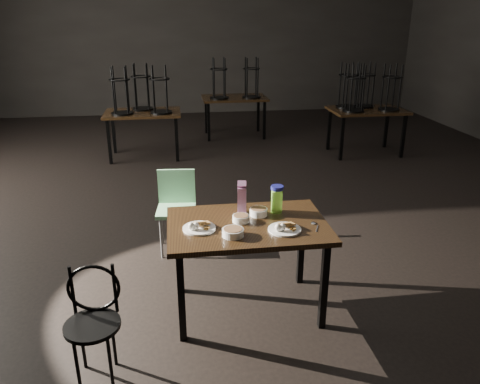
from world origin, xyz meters
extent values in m
plane|color=black|center=(0.00, 0.00, 0.00)|extent=(12.00, 12.00, 0.00)
cube|color=black|center=(0.00, 6.00, 1.60)|extent=(10.00, 0.04, 3.20)
cube|color=black|center=(-0.19, -1.99, 0.73)|extent=(1.20, 0.80, 0.04)
cube|color=black|center=(-0.71, -2.31, 0.35)|extent=(0.05, 0.05, 0.71)
cube|color=black|center=(0.33, -2.31, 0.35)|extent=(0.05, 0.05, 0.71)
cube|color=black|center=(-0.71, -1.67, 0.35)|extent=(0.05, 0.05, 0.71)
cube|color=black|center=(0.33, -1.67, 0.35)|extent=(0.05, 0.05, 0.71)
cylinder|color=white|center=(-0.56, -2.04, 0.76)|extent=(0.24, 0.24, 0.01)
cube|color=#AB763C|center=(-0.55, -2.00, 0.81)|extent=(0.09, 0.09, 0.04)
cube|color=#AB763C|center=(-0.53, -2.00, 0.81)|extent=(0.10, 0.10, 0.03)
ellipsoid|color=white|center=(-0.62, -2.07, 0.79)|extent=(0.05, 0.05, 0.06)
ellipsoid|color=white|center=(-0.58, -2.07, 0.79)|extent=(0.05, 0.05, 0.06)
cylinder|color=white|center=(0.05, -2.15, 0.76)|extent=(0.24, 0.24, 0.01)
cube|color=#AB763C|center=(0.06, -2.11, 0.81)|extent=(0.09, 0.09, 0.04)
cube|color=#AB763C|center=(0.09, -2.11, 0.81)|extent=(0.10, 0.10, 0.03)
ellipsoid|color=white|center=(0.00, -2.18, 0.79)|extent=(0.05, 0.05, 0.06)
ellipsoid|color=white|center=(0.03, -2.18, 0.79)|extent=(0.05, 0.05, 0.06)
cylinder|color=white|center=(-0.24, -1.95, 0.78)|extent=(0.13, 0.13, 0.05)
cylinder|color=brown|center=(-0.24, -1.95, 0.79)|extent=(0.11, 0.11, 0.01)
cylinder|color=white|center=(-0.08, -1.85, 0.78)|extent=(0.14, 0.14, 0.05)
cylinder|color=brown|center=(-0.08, -1.85, 0.80)|extent=(0.12, 0.12, 0.01)
cylinder|color=white|center=(-0.33, -2.18, 0.78)|extent=(0.16, 0.16, 0.05)
cylinder|color=brown|center=(-0.33, -2.18, 0.80)|extent=(0.13, 0.13, 0.01)
cube|color=#89186E|center=(-0.21, -1.79, 0.86)|extent=(0.08, 0.08, 0.22)
cube|color=#89186E|center=(-0.21, -1.79, 0.99)|extent=(0.08, 0.08, 0.07)
cylinder|color=#95F046|center=(0.07, -1.81, 0.84)|extent=(0.11, 0.11, 0.19)
cylinder|color=navy|center=(0.07, -1.81, 0.95)|extent=(0.13, 0.13, 0.03)
ellipsoid|color=silver|center=(0.30, -2.06, 0.75)|extent=(0.05, 0.06, 0.01)
cube|color=silver|center=(0.30, -2.15, 0.75)|extent=(0.05, 0.11, 0.00)
cylinder|color=black|center=(-1.27, -2.60, 0.40)|extent=(0.35, 0.35, 0.03)
torus|color=black|center=(-1.27, -2.45, 0.57)|extent=(0.34, 0.04, 0.34)
cylinder|color=black|center=(-1.17, -2.50, 0.20)|extent=(0.02, 0.02, 0.40)
cylinder|color=black|center=(-1.37, -2.50, 0.20)|extent=(0.02, 0.02, 0.40)
cylinder|color=black|center=(-1.37, -2.70, 0.20)|extent=(0.02, 0.02, 0.40)
cylinder|color=black|center=(-1.17, -2.70, 0.20)|extent=(0.02, 0.02, 0.40)
cube|color=#76B885|center=(-0.72, -0.90, 0.43)|extent=(0.40, 0.40, 0.04)
cube|color=#76B885|center=(-0.71, -0.74, 0.62)|extent=(0.37, 0.07, 0.35)
cylinder|color=slate|center=(-0.88, -1.06, 0.21)|extent=(0.02, 0.02, 0.43)
cylinder|color=slate|center=(-0.57, -1.06, 0.21)|extent=(0.02, 0.02, 0.43)
cylinder|color=slate|center=(-0.88, -0.75, 0.21)|extent=(0.02, 0.02, 0.43)
cylinder|color=slate|center=(-0.57, -0.75, 0.21)|extent=(0.02, 0.02, 0.43)
cube|color=black|center=(-1.19, 2.44, 0.73)|extent=(1.20, 0.80, 0.04)
cube|color=black|center=(-1.71, 2.12, 0.35)|extent=(0.05, 0.05, 0.71)
cube|color=black|center=(-0.67, 2.12, 0.35)|extent=(0.05, 0.05, 0.71)
cube|color=black|center=(-1.71, 2.76, 0.35)|extent=(0.05, 0.05, 0.71)
cube|color=black|center=(-0.67, 2.76, 0.35)|extent=(0.05, 0.05, 0.71)
cylinder|color=black|center=(-1.49, 2.29, 0.77)|extent=(0.34, 0.34, 0.03)
torus|color=black|center=(-1.49, 2.29, 1.27)|extent=(0.32, 0.32, 0.02)
cylinder|color=black|center=(-1.39, 2.39, 1.13)|extent=(0.03, 0.03, 0.70)
cylinder|color=black|center=(-1.59, 2.39, 1.13)|extent=(0.03, 0.03, 0.70)
cylinder|color=black|center=(-1.59, 2.19, 1.13)|extent=(0.03, 0.03, 0.70)
cylinder|color=black|center=(-1.39, 2.19, 1.13)|extent=(0.03, 0.03, 0.70)
cylinder|color=black|center=(-0.89, 2.29, 0.77)|extent=(0.34, 0.34, 0.03)
torus|color=black|center=(-0.89, 2.29, 1.27)|extent=(0.32, 0.32, 0.02)
cylinder|color=black|center=(-0.79, 2.39, 1.13)|extent=(0.03, 0.03, 0.70)
cylinder|color=black|center=(-0.99, 2.39, 1.13)|extent=(0.03, 0.03, 0.70)
cylinder|color=black|center=(-0.99, 2.19, 1.13)|extent=(0.03, 0.03, 0.70)
cylinder|color=black|center=(-0.79, 2.19, 1.13)|extent=(0.03, 0.03, 0.70)
cylinder|color=black|center=(-1.19, 2.62, 0.77)|extent=(0.34, 0.34, 0.03)
torus|color=black|center=(-1.19, 2.62, 1.27)|extent=(0.32, 0.32, 0.02)
cylinder|color=black|center=(-1.09, 2.72, 1.13)|extent=(0.03, 0.03, 0.70)
cylinder|color=black|center=(-1.29, 2.72, 1.13)|extent=(0.03, 0.03, 0.70)
cylinder|color=black|center=(-1.29, 2.52, 1.13)|extent=(0.03, 0.03, 0.70)
cylinder|color=black|center=(-1.09, 2.52, 1.13)|extent=(0.03, 0.03, 0.70)
cube|color=black|center=(2.45, 2.13, 0.73)|extent=(1.20, 0.80, 0.04)
cube|color=black|center=(1.93, 1.81, 0.35)|extent=(0.05, 0.05, 0.71)
cube|color=black|center=(2.97, 1.81, 0.35)|extent=(0.05, 0.05, 0.71)
cube|color=black|center=(1.93, 2.45, 0.35)|extent=(0.05, 0.05, 0.71)
cube|color=black|center=(2.97, 2.45, 0.35)|extent=(0.05, 0.05, 0.71)
cylinder|color=black|center=(2.15, 1.98, 0.77)|extent=(0.34, 0.34, 0.03)
torus|color=black|center=(2.15, 1.98, 1.27)|extent=(0.32, 0.32, 0.02)
cylinder|color=black|center=(2.25, 2.08, 1.13)|extent=(0.03, 0.03, 0.70)
cylinder|color=black|center=(2.06, 2.08, 1.13)|extent=(0.03, 0.03, 0.70)
cylinder|color=black|center=(2.06, 1.88, 1.13)|extent=(0.03, 0.03, 0.70)
cylinder|color=black|center=(2.25, 1.88, 1.13)|extent=(0.03, 0.03, 0.70)
cylinder|color=black|center=(2.75, 1.98, 0.77)|extent=(0.34, 0.34, 0.03)
torus|color=black|center=(2.75, 1.98, 1.27)|extent=(0.32, 0.32, 0.02)
cylinder|color=black|center=(2.85, 2.08, 1.13)|extent=(0.03, 0.03, 0.70)
cylinder|color=black|center=(2.66, 2.08, 1.13)|extent=(0.03, 0.03, 0.70)
cylinder|color=black|center=(2.66, 1.88, 1.13)|extent=(0.03, 0.03, 0.70)
cylinder|color=black|center=(2.85, 1.88, 1.13)|extent=(0.03, 0.03, 0.70)
cylinder|color=black|center=(2.45, 2.31, 0.77)|extent=(0.34, 0.34, 0.03)
torus|color=black|center=(2.45, 2.31, 1.27)|extent=(0.32, 0.32, 0.02)
cylinder|color=black|center=(2.55, 2.41, 1.13)|extent=(0.03, 0.03, 0.70)
cylinder|color=black|center=(2.36, 2.41, 1.13)|extent=(0.03, 0.03, 0.70)
cylinder|color=black|center=(2.36, 2.21, 1.13)|extent=(0.03, 0.03, 0.70)
cylinder|color=black|center=(2.55, 2.21, 1.13)|extent=(0.03, 0.03, 0.70)
cylinder|color=black|center=(2.15, 2.31, 0.77)|extent=(0.34, 0.34, 0.03)
torus|color=black|center=(2.15, 2.31, 1.27)|extent=(0.32, 0.32, 0.02)
cylinder|color=black|center=(2.25, 2.41, 1.13)|extent=(0.03, 0.03, 0.70)
cylinder|color=black|center=(2.06, 2.41, 1.13)|extent=(0.03, 0.03, 0.70)
cylinder|color=black|center=(2.06, 2.21, 1.13)|extent=(0.03, 0.03, 0.70)
cylinder|color=black|center=(2.25, 2.21, 1.13)|extent=(0.03, 0.03, 0.70)
cube|color=black|center=(0.45, 3.63, 0.73)|extent=(1.20, 0.80, 0.04)
cube|color=black|center=(-0.07, 3.31, 0.35)|extent=(0.05, 0.05, 0.71)
cube|color=black|center=(0.97, 3.31, 0.35)|extent=(0.05, 0.05, 0.71)
cube|color=black|center=(-0.07, 3.95, 0.35)|extent=(0.05, 0.05, 0.71)
cube|color=black|center=(0.97, 3.95, 0.35)|extent=(0.05, 0.05, 0.71)
cylinder|color=black|center=(0.15, 3.48, 0.77)|extent=(0.34, 0.34, 0.03)
torus|color=black|center=(0.15, 3.48, 1.27)|extent=(0.32, 0.32, 0.02)
cylinder|color=black|center=(0.25, 3.58, 1.13)|extent=(0.03, 0.03, 0.70)
cylinder|color=black|center=(0.05, 3.58, 1.13)|extent=(0.03, 0.03, 0.70)
cylinder|color=black|center=(0.05, 3.38, 1.13)|extent=(0.03, 0.03, 0.70)
cylinder|color=black|center=(0.25, 3.38, 1.13)|extent=(0.03, 0.03, 0.70)
cylinder|color=black|center=(0.75, 3.48, 0.77)|extent=(0.34, 0.34, 0.03)
torus|color=black|center=(0.75, 3.48, 1.27)|extent=(0.32, 0.32, 0.02)
cylinder|color=black|center=(0.85, 3.58, 1.13)|extent=(0.03, 0.03, 0.70)
cylinder|color=black|center=(0.65, 3.58, 1.13)|extent=(0.03, 0.03, 0.70)
cylinder|color=black|center=(0.65, 3.38, 1.13)|extent=(0.03, 0.03, 0.70)
cylinder|color=black|center=(0.85, 3.38, 1.13)|extent=(0.03, 0.03, 0.70)
camera|label=1|loc=(-0.70, -5.14, 2.23)|focal=35.00mm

